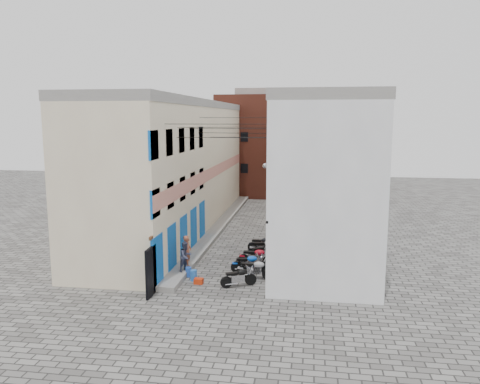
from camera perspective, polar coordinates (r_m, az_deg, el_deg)
The scene contains 21 objects.
ground at distance 21.26m, azimuth -3.78°, elevation -12.46°, with size 90.00×90.00×0.00m, color #4E4C49.
plinth at distance 33.82m, azimuth -2.44°, elevation -4.09°, with size 0.90×26.00×0.25m, color gray.
building_left at distance 33.74m, azimuth -7.41°, elevation 3.35°, with size 5.10×27.00×9.00m.
building_right at distance 32.48m, azimuth 9.82°, elevation 3.09°, with size 5.94×26.00×9.00m.
building_far_brick_left at distance 47.82m, azimuth 1.05°, elevation 5.66°, with size 6.00×6.00×10.00m, color maroon.
building_far_brick_right at distance 49.48m, azimuth 7.12°, elevation 4.55°, with size 5.00×6.00×8.00m, color maroon.
building_far_concrete at distance 53.54m, azimuth 4.04°, elevation 6.53°, with size 8.00×5.00×11.00m, color gray.
far_shopfront at distance 45.21m, azimuth 3.08°, elevation 0.62°, with size 2.00×0.30×2.40m, color black.
overhead_wires at distance 27.31m, azimuth -0.46°, elevation 7.64°, with size 5.80×13.02×1.32m.
motorcycle_a at distance 22.07m, azimuth -0.18°, elevation -10.22°, with size 0.55×1.75×1.01m, color black, non-canonical shape.
motorcycle_b at distance 23.07m, azimuth 1.84°, elevation -9.26°, with size 0.59×1.88×1.09m, color #A0A1A5, non-canonical shape.
motorcycle_c at distance 24.03m, azimuth 1.02°, elevation -8.57°, with size 0.57×1.79×1.04m, color blue, non-canonical shape.
motorcycle_d at distance 24.99m, azimuth 1.94°, elevation -7.79°, with size 0.61×1.93×1.12m, color #AE0C1C, non-canonical shape.
motorcycle_e at distance 25.85m, azimuth 2.96°, elevation -7.21°, with size 0.62×1.95×1.13m, color black, non-canonical shape.
motorcycle_f at distance 26.69m, azimuth 3.15°, elevation -6.66°, with size 0.63×1.98×1.15m, color #BBBBC0, non-canonical shape.
motorcycle_g at distance 27.65m, azimuth 2.72°, elevation -6.27°, with size 0.55×1.73×1.00m, color black, non-canonical shape.
person_a at distance 24.03m, azimuth -6.45°, elevation -7.23°, with size 0.60×0.40×1.66m, color #9B4F38.
person_b at distance 23.52m, azimuth -6.63°, elevation -7.81°, with size 0.73×0.57×1.50m, color #393E56.
water_jug_near at distance 23.04m, azimuth -5.68°, elevation -10.08°, with size 0.33×0.33×0.52m, color blue.
water_jug_far at distance 23.62m, azimuth -6.30°, elevation -9.66°, with size 0.30×0.30×0.48m, color blue.
red_crate at distance 22.64m, azimuth -5.06°, elevation -10.77°, with size 0.42×0.31×0.26m, color red.
Camera 1 is at (4.33, -19.32, 7.76)m, focal length 35.00 mm.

